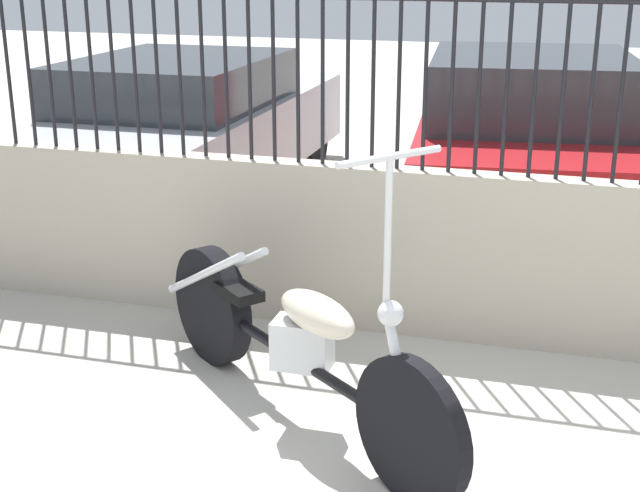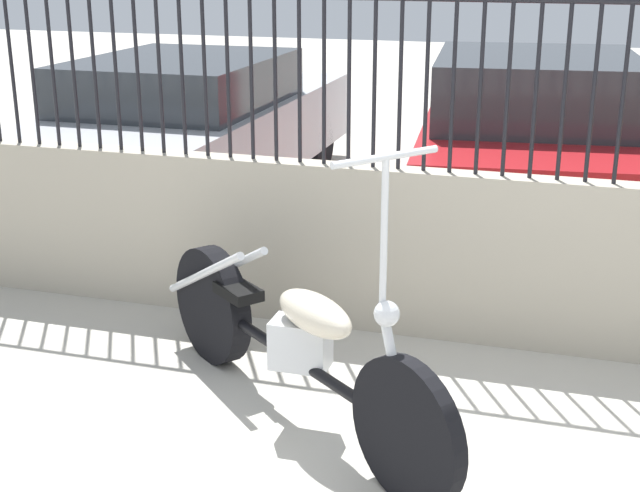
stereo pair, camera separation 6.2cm
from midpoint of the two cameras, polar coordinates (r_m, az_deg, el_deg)
name	(u,v)px [view 2 (the right image)]	position (r m, az deg, el deg)	size (l,w,h in m)	color
low_wall	(510,262)	(5.30, 12.37, -0.99)	(10.83, 0.18, 1.02)	#B2A893
fence_railing	(524,67)	(5.04, 13.25, 11.10)	(10.83, 0.04, 0.98)	black
motorcycle_black	(281,336)	(4.46, -2.10, -5.78)	(1.96, 1.58, 1.49)	black
car_silver	(192,126)	(8.36, -7.99, 7.60)	(1.79, 4.39, 1.33)	black
car_red	(531,139)	(7.79, 13.59, 6.69)	(2.19, 4.16, 1.43)	black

